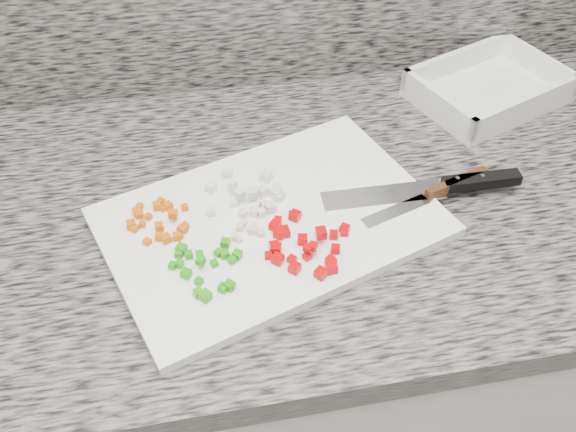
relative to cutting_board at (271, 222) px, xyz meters
name	(u,v)px	position (x,y,z in m)	size (l,w,h in m)	color
cabinet	(283,372)	(0.02, 0.05, -0.48)	(3.92, 0.62, 0.86)	beige
countertop	(281,207)	(0.02, 0.05, -0.03)	(3.96, 0.64, 0.04)	slate
cutting_board	(271,222)	(0.00, 0.00, 0.00)	(0.44, 0.29, 0.01)	white
carrot_pile	(158,221)	(-0.15, 0.02, 0.01)	(0.08, 0.09, 0.02)	#D55504
onion_pile	(254,192)	(-0.02, 0.05, 0.01)	(0.11, 0.10, 0.02)	silver
green_pepper_pile	(207,268)	(-0.09, -0.08, 0.01)	(0.10, 0.10, 0.02)	#268C0C
red_pepper_pile	(303,244)	(0.03, -0.06, 0.01)	(0.12, 0.12, 0.02)	#C30203
garlic_pile	(247,230)	(-0.04, -0.02, 0.01)	(0.05, 0.04, 0.01)	beige
chef_knife	(448,186)	(0.26, 0.01, 0.01)	(0.29, 0.04, 0.02)	white
paring_knife	(442,190)	(0.24, 0.00, 0.01)	(0.20, 0.08, 0.02)	white
tray	(488,90)	(0.41, 0.23, 0.01)	(0.29, 0.25, 0.05)	silver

